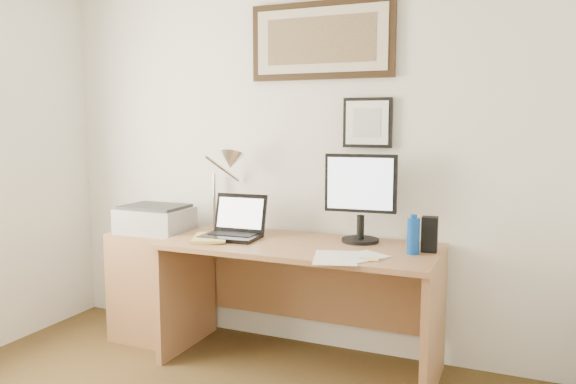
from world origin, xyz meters
The scene contains 17 objects.
wall_back centered at (0.00, 2.00, 1.25)m, with size 3.50×0.02×2.50m, color white.
side_cabinet centered at (-0.92, 1.68, 0.36)m, with size 0.50×0.40×0.73m, color #8F5F3C.
water_bottle centered at (0.80, 1.64, 0.85)m, with size 0.07×0.07×0.19m, color #0B3E9A.
bottle_cap centered at (0.80, 1.64, 0.95)m, with size 0.03×0.03×0.02m, color #0B3E9A.
speaker centered at (0.88, 1.72, 0.85)m, with size 0.09×0.08×0.19m, color black.
paper_sheet_a centered at (0.45, 1.39, 0.75)m, with size 0.23×0.32×0.00m, color white.
paper_sheet_b centered at (0.57, 1.46, 0.75)m, with size 0.19×0.27×0.00m, color white.
sticky_pad centered at (0.64, 1.42, 0.76)m, with size 0.07×0.07×0.01m, color #F0DE71.
marker_pen centered at (0.63, 1.43, 0.76)m, with size 0.02×0.02×0.14m, color silver.
book centered at (-0.48, 1.48, 0.76)m, with size 0.20×0.28×0.02m, color #CFB961.
desk centered at (0.15, 1.72, 0.51)m, with size 1.60×0.70×0.75m.
laptop centered at (-0.29, 1.64, 0.81)m, with size 0.35×0.31×0.26m.
lcd_monitor centered at (0.46, 1.81, 1.04)m, with size 0.42×0.22×0.52m.
printer centered at (-0.90, 1.67, 0.82)m, with size 0.44×0.34×0.18m.
desk_lamp centered at (-0.41, 1.81, 1.19)m, with size 0.29×0.27×0.53m.
picture_large centered at (0.15, 1.97, 1.95)m, with size 0.92×0.04×0.47m.
picture_small centered at (0.45, 1.97, 1.45)m, with size 0.30×0.03×0.30m.
Camera 1 is at (1.35, -1.34, 1.46)m, focal length 35.00 mm.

